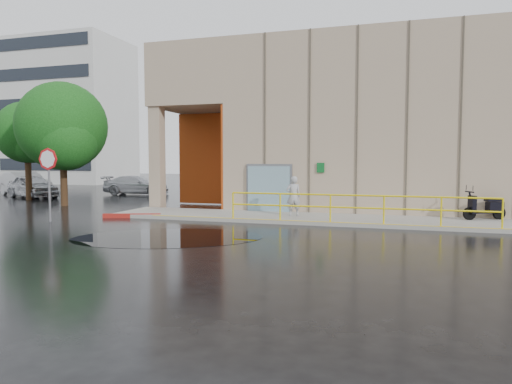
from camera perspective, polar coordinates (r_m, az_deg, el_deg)
ground at (r=14.87m, az=-5.16°, el=-5.38°), size 120.00×120.00×0.00m
sidewalk at (r=18.32m, az=11.98°, el=-3.44°), size 20.00×3.00×0.15m
building at (r=24.66m, az=15.98°, el=8.00°), size 20.00×10.17×8.00m
guardrail at (r=16.89m, az=12.47°, el=-2.01°), size 9.56×0.06×1.03m
distant_building at (r=53.64m, az=-22.26°, el=9.14°), size 12.00×8.08×15.00m
person at (r=18.67m, az=4.71°, el=-0.50°), size 0.69×0.58×1.62m
scooter at (r=19.43m, az=26.75°, el=-0.89°), size 1.74×1.18×1.32m
stop_sign at (r=19.57m, az=-24.52°, el=2.65°), size 0.87×0.11×2.90m
red_curb at (r=19.87m, az=-15.26°, el=-2.88°), size 2.34×0.91×0.18m
puddle at (r=14.61m, az=-10.92°, el=-5.60°), size 6.89×5.58×0.01m
car_a at (r=32.61m, az=-26.16°, el=0.65°), size 4.71×3.35×1.49m
car_b at (r=34.99m, az=-26.98°, el=0.95°), size 5.27×3.61×1.64m
car_c at (r=33.24m, az=-14.74°, el=0.83°), size 4.83×2.72×1.32m
tree_near at (r=25.98m, az=-22.96°, el=7.20°), size 4.61×4.61×6.50m
tree_far at (r=30.72m, az=-26.58°, el=6.41°), size 3.70×3.67×5.93m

